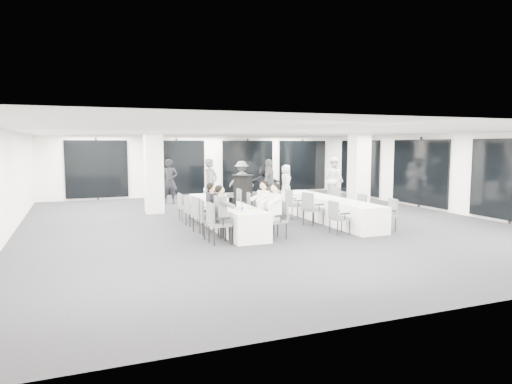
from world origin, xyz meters
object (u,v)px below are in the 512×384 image
chair_main_left_far (184,205)px  chair_main_right_mid (255,210)px  banquet_table_main (224,215)px  standing_guest_h (334,177)px  chair_side_right_far (332,199)px  chair_side_left_far (293,202)px  chair_main_left_second (208,216)px  chair_main_left_fourth (191,209)px  standing_guest_a (211,180)px  chair_main_right_second (268,212)px  chair_side_left_near (337,215)px  banquet_table_side (328,210)px  standing_guest_e (286,179)px  standing_guest_d (269,178)px  chair_side_right_mid (359,206)px  standing_guest_c (242,178)px  ice_bucket_near (233,202)px  chair_main_right_near (278,217)px  standing_guest_f (264,181)px  standing_guest_g (169,178)px  standing_guest_b (266,180)px  cocktail_table (243,190)px  chair_main_left_mid (200,212)px  chair_main_right_far (235,202)px  chair_main_right_fourth (245,206)px  chair_side_left_mid (311,207)px  chair_side_right_near (389,212)px

chair_main_left_far → chair_main_right_mid: bearing=38.0°
banquet_table_main → standing_guest_h: size_ratio=2.33×
chair_side_right_far → chair_side_left_far: bearing=84.9°
banquet_table_main → chair_main_left_second: bearing=-123.8°
chair_main_left_fourth → standing_guest_a: (1.55, 3.35, 0.56)m
chair_main_right_second → chair_side_left_near: chair_main_right_second is taller
banquet_table_side → standing_guest_e: (1.40, 6.12, 0.48)m
chair_side_left_far → chair_main_right_second: bearing=-41.5°
standing_guest_d → chair_side_right_mid: bearing=49.1°
chair_side_left_far → chair_side_left_near: bearing=0.0°
standing_guest_a → standing_guest_c: 3.17m
standing_guest_c → ice_bucket_near: standing_guest_c is taller
chair_main_left_fourth → chair_main_right_near: bearing=27.0°
chair_side_right_far → standing_guest_d: (-0.84, 3.60, 0.50)m
chair_side_right_far → ice_bucket_near: size_ratio=3.73×
chair_main_left_fourth → standing_guest_f: (4.31, 4.79, 0.35)m
standing_guest_d → standing_guest_g: standing_guest_d is taller
chair_side_right_mid → chair_main_right_second: bearing=97.2°
chair_main_right_second → standing_guest_f: 7.19m
standing_guest_a → standing_guest_b: 2.97m
chair_side_left_far → standing_guest_e: 5.72m
chair_main_left_far → standing_guest_b: size_ratio=0.48×
chair_main_right_second → chair_main_right_mid: (-0.01, 0.89, -0.06)m
ice_bucket_near → standing_guest_a: bearing=80.8°
chair_main_left_second → chair_side_right_far: size_ratio=1.05×
chair_side_left_far → standing_guest_g: standing_guest_g is taller
chair_main_right_second → standing_guest_g: size_ratio=0.50×
standing_guest_d → cocktail_table: bearing=-47.4°
cocktail_table → ice_bucket_near: bearing=-112.5°
chair_main_left_mid → chair_main_right_far: bearing=128.4°
chair_main_right_fourth → standing_guest_d: standing_guest_d is taller
standing_guest_b → chair_side_left_far: bearing=53.0°
banquet_table_main → chair_side_left_near: 3.27m
banquet_table_main → chair_main_left_far: (-0.83, 1.66, 0.12)m
chair_main_right_near → chair_side_right_far: 4.46m
chair_main_right_far → standing_guest_f: size_ratio=0.56×
chair_main_left_mid → chair_side_right_far: bearing=94.7°
chair_main_left_mid → standing_guest_f: 7.31m
chair_main_left_mid → chair_main_left_far: (0.01, 2.13, -0.07)m
chair_main_left_second → chair_main_right_near: bearing=77.0°
chair_side_right_mid → standing_guest_h: (1.86, 4.58, 0.58)m
standing_guest_c → standing_guest_h: 4.04m
chair_main_left_mid → standing_guest_g: standing_guest_g is taller
chair_side_right_far → standing_guest_b: size_ratio=0.52×
standing_guest_e → standing_guest_f: (-1.28, -0.50, 0.00)m
cocktail_table → chair_main_left_second: bearing=-117.9°
chair_side_left_mid → standing_guest_h: bearing=129.2°
chair_main_right_far → chair_side_right_near: 4.91m
chair_main_right_fourth → chair_side_left_far: bearing=-74.4°
banquet_table_side → chair_main_left_far: chair_main_left_far is taller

